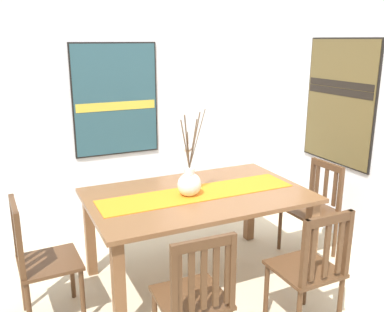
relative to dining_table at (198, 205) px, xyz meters
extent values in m
cube|color=silver|center=(-0.12, 1.40, 0.68)|extent=(6.40, 0.12, 2.70)
cube|color=brown|center=(0.00, 0.00, 0.09)|extent=(1.77, 1.09, 0.03)
cube|color=brown|center=(-0.80, -0.46, -0.30)|extent=(0.08, 0.08, 0.74)
cube|color=brown|center=(0.80, -0.46, -0.30)|extent=(0.08, 0.08, 0.74)
cube|color=brown|center=(-0.80, 0.46, -0.30)|extent=(0.08, 0.08, 0.74)
cube|color=brown|center=(0.80, 0.46, -0.30)|extent=(0.08, 0.08, 0.74)
cube|color=orange|center=(0.00, 0.00, 0.11)|extent=(1.63, 0.36, 0.01)
ellipsoid|color=silver|center=(-0.09, -0.02, 0.20)|extent=(0.20, 0.17, 0.19)
cylinder|color=silver|center=(-0.09, -0.02, 0.31)|extent=(0.08, 0.08, 0.05)
cylinder|color=brown|center=(-0.12, -0.01, 0.53)|extent=(0.07, 0.03, 0.39)
cylinder|color=brown|center=(-0.05, -0.04, 0.56)|extent=(0.09, 0.04, 0.45)
cylinder|color=brown|center=(-0.02, -0.03, 0.57)|extent=(0.13, 0.03, 0.47)
cylinder|color=brown|center=(-0.13, -0.07, 0.56)|extent=(0.09, 0.11, 0.45)
cylinder|color=brown|center=(-0.11, -0.06, 0.49)|extent=(0.06, 0.08, 0.31)
cylinder|color=brown|center=(-0.05, -0.01, 0.53)|extent=(0.09, 0.05, 0.38)
sphere|color=white|center=(-0.08, 0.03, 0.49)|extent=(0.07, 0.07, 0.07)
cube|color=#4C301C|center=(1.14, -0.03, -0.23)|extent=(0.44, 0.44, 0.03)
cylinder|color=#4C301C|center=(0.97, -0.22, -0.46)|extent=(0.04, 0.04, 0.43)
cylinder|color=#4C301C|center=(0.95, 0.14, -0.46)|extent=(0.04, 0.04, 0.43)
cylinder|color=#4C301C|center=(1.33, -0.20, -0.46)|extent=(0.04, 0.04, 0.43)
cylinder|color=#4C301C|center=(1.31, 0.16, -0.46)|extent=(0.04, 0.04, 0.43)
cube|color=#4C301C|center=(1.34, -0.20, 0.00)|extent=(0.04, 0.04, 0.42)
cube|color=#4C301C|center=(1.32, 0.16, 0.00)|extent=(0.04, 0.04, 0.42)
cube|color=#4C301C|center=(1.33, -0.02, 0.18)|extent=(0.05, 0.38, 0.06)
cube|color=#4C301C|center=(1.34, -0.13, -0.02)|extent=(0.02, 0.04, 0.33)
cube|color=#4C301C|center=(1.33, -0.02, -0.02)|extent=(0.02, 0.04, 0.33)
cube|color=#4C301C|center=(1.33, 0.10, -0.02)|extent=(0.02, 0.04, 0.33)
cube|color=#4C301C|center=(0.41, -0.86, -0.23)|extent=(0.43, 0.43, 0.03)
cylinder|color=#4C301C|center=(0.23, -0.68, -0.46)|extent=(0.04, 0.04, 0.43)
cylinder|color=#4C301C|center=(0.59, -0.68, -0.46)|extent=(0.04, 0.04, 0.43)
cylinder|color=#4C301C|center=(0.60, -1.04, -0.46)|extent=(0.04, 0.04, 0.43)
cube|color=#4C301C|center=(0.24, -1.05, 0.02)|extent=(0.04, 0.04, 0.47)
cube|color=#4C301C|center=(0.60, -1.05, 0.02)|extent=(0.04, 0.04, 0.47)
cube|color=#4C301C|center=(0.42, -1.05, 0.22)|extent=(0.38, 0.04, 0.06)
cube|color=#4C301C|center=(0.30, -1.05, 0.00)|extent=(0.04, 0.02, 0.38)
cube|color=#4C301C|center=(0.42, -1.05, 0.00)|extent=(0.04, 0.02, 0.38)
cube|color=#4C301C|center=(0.53, -1.05, 0.00)|extent=(0.04, 0.02, 0.38)
cube|color=#4C301C|center=(-1.19, -0.02, -0.23)|extent=(0.44, 0.44, 0.03)
cylinder|color=#4C301C|center=(-1.02, 0.17, -0.46)|extent=(0.04, 0.04, 0.43)
cylinder|color=#4C301C|center=(-1.00, -0.19, -0.46)|extent=(0.04, 0.04, 0.43)
cylinder|color=#4C301C|center=(-1.38, 0.15, -0.46)|extent=(0.04, 0.04, 0.43)
cylinder|color=#4C301C|center=(-1.36, -0.21, -0.46)|extent=(0.04, 0.04, 0.43)
cube|color=#4C301C|center=(-1.39, 0.15, 0.02)|extent=(0.04, 0.04, 0.48)
cube|color=#4C301C|center=(-1.37, -0.21, 0.02)|extent=(0.04, 0.04, 0.48)
cube|color=#4C301C|center=(-1.38, -0.03, 0.23)|extent=(0.05, 0.38, 0.06)
cube|color=#4C301C|center=(-1.38, 0.11, 0.01)|extent=(0.02, 0.04, 0.39)
cube|color=#4C301C|center=(-1.38, 0.02, 0.01)|extent=(0.02, 0.04, 0.39)
cube|color=#4C301C|center=(-1.38, -0.07, 0.01)|extent=(0.02, 0.04, 0.39)
cube|color=#4C301C|center=(-1.37, -0.16, 0.01)|extent=(0.02, 0.04, 0.39)
cube|color=#4C301C|center=(-0.45, -0.83, -0.23)|extent=(0.43, 0.43, 0.03)
cylinder|color=#4C301C|center=(-0.26, -0.66, -0.46)|extent=(0.04, 0.04, 0.43)
cube|color=#4C301C|center=(-0.63, -1.02, 0.02)|extent=(0.04, 0.04, 0.47)
cube|color=#4C301C|center=(-0.27, -1.03, 0.02)|extent=(0.04, 0.04, 0.47)
cube|color=#4C301C|center=(-0.45, -1.02, 0.23)|extent=(0.38, 0.04, 0.06)
cube|color=#4C301C|center=(-0.60, -1.02, 0.01)|extent=(0.04, 0.02, 0.38)
cube|color=#4C301C|center=(-0.53, -1.02, 0.01)|extent=(0.04, 0.02, 0.38)
cube|color=#4C301C|center=(-0.45, -1.02, 0.01)|extent=(0.04, 0.02, 0.38)
cube|color=#4C301C|center=(-0.38, -1.03, 0.01)|extent=(0.04, 0.02, 0.38)
cube|color=#4C301C|center=(-0.30, -1.03, 0.01)|extent=(0.04, 0.02, 0.38)
cube|color=black|center=(-0.30, 1.34, 0.71)|extent=(0.88, 0.04, 1.15)
cube|color=#284C56|center=(-0.30, 1.32, 0.71)|extent=(0.85, 0.01, 1.12)
cube|color=gold|center=(-0.30, 1.32, 0.65)|extent=(0.82, 0.00, 0.09)
cube|color=black|center=(1.68, 0.26, 0.71)|extent=(0.04, 0.91, 1.24)
cube|color=brown|center=(1.66, 0.26, 0.71)|extent=(0.01, 0.88, 1.21)
cube|color=black|center=(1.65, 0.26, 0.82)|extent=(0.00, 0.85, 0.07)
cube|color=black|center=(1.65, 0.26, 0.89)|extent=(0.00, 0.85, 0.07)
camera|label=1|loc=(-1.40, -2.92, 1.32)|focal=39.60mm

